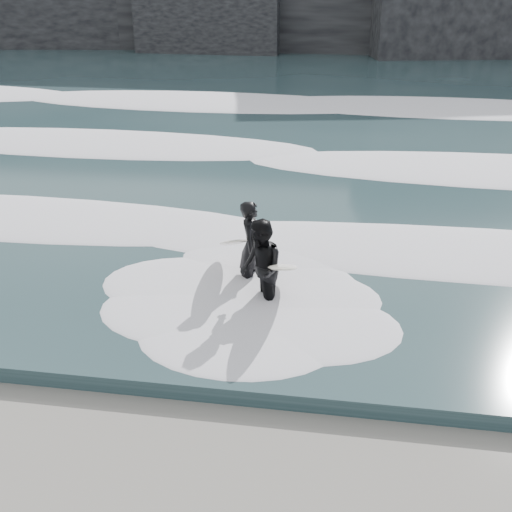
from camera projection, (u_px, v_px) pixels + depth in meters
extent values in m
cube|color=#283F44|center=(307.00, 89.00, 33.34)|extent=(90.00, 52.00, 0.30)
ellipsoid|color=white|center=(240.00, 231.00, 15.31)|extent=(60.00, 3.20, 0.20)
ellipsoid|color=white|center=(276.00, 152.00, 21.57)|extent=(60.00, 4.00, 0.24)
ellipsoid|color=white|center=(301.00, 98.00, 29.62)|extent=(60.00, 4.80, 0.30)
imported|color=black|center=(252.00, 246.00, 13.12)|extent=(0.50, 0.73, 1.94)
ellipsoid|color=silver|center=(233.00, 242.00, 13.21)|extent=(1.11, 1.83, 0.89)
imported|color=black|center=(261.00, 269.00, 12.14)|extent=(1.05, 1.16, 1.95)
ellipsoid|color=silver|center=(283.00, 267.00, 12.05)|extent=(0.74, 2.03, 0.96)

